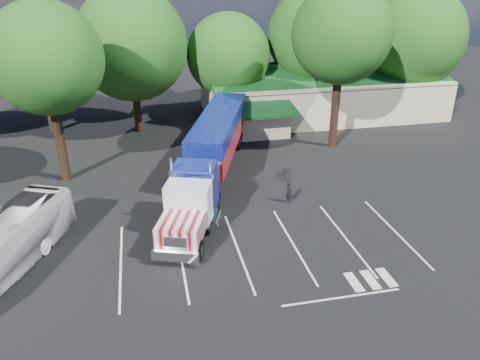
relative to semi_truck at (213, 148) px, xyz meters
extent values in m
plane|color=black|center=(-0.21, -3.86, -2.46)|extent=(120.00, 120.00, 0.00)
cube|color=beige|center=(13.79, 14.14, -0.46)|extent=(24.00, 11.00, 4.00)
cube|color=#13421B|center=(13.79, 11.74, 2.04)|extent=(24.20, 6.25, 2.10)
cube|color=#13421B|center=(13.79, 16.54, 2.04)|extent=(24.20, 6.25, 2.10)
cube|color=beige|center=(5.79, 8.44, -1.06)|extent=(5.00, 2.50, 2.80)
cube|color=#13421B|center=(5.79, 7.14, 0.44)|extent=(5.40, 3.19, 0.80)
cylinder|color=black|center=(-13.21, 13.94, -0.46)|extent=(0.70, 0.70, 4.00)
sphere|color=#204814|center=(-13.21, 13.94, 4.69)|extent=(8.40, 8.40, 8.40)
cylinder|color=black|center=(-5.21, 12.34, -0.31)|extent=(0.70, 0.70, 4.30)
sphere|color=#204814|center=(-5.21, 12.34, 5.59)|extent=(10.00, 10.00, 10.00)
cylinder|color=black|center=(3.79, 13.64, -0.66)|extent=(0.70, 0.70, 3.60)
sphere|color=#204814|center=(3.79, 13.64, 4.14)|extent=(8.00, 8.00, 8.00)
cylinder|color=black|center=(12.79, 14.14, -0.21)|extent=(0.70, 0.70, 4.50)
sphere|color=#204814|center=(12.79, 14.14, 5.64)|extent=(9.60, 9.60, 9.60)
cylinder|color=black|center=(22.79, 12.94, -0.51)|extent=(0.70, 0.70, 3.90)
sphere|color=#204814|center=(22.79, 12.94, 5.34)|extent=(10.40, 10.40, 10.40)
cylinder|color=black|center=(-10.71, 2.14, 0.54)|extent=(0.70, 0.70, 6.00)
sphere|color=#204814|center=(-10.71, 2.14, 6.39)|extent=(7.60, 7.60, 7.60)
cylinder|color=black|center=(11.29, 4.64, 0.79)|extent=(0.70, 0.70, 6.50)
sphere|color=#204814|center=(11.29, 4.64, 7.04)|extent=(8.00, 8.00, 8.00)
cube|color=black|center=(-2.48, -7.08, -1.70)|extent=(3.31, 7.03, 0.25)
cube|color=white|center=(-3.74, -10.66, -1.81)|extent=(2.47, 1.08, 0.56)
cube|color=white|center=(-3.68, -10.47, -1.20)|extent=(1.19, 0.52, 0.91)
cube|color=white|center=(-3.29, -9.37, -1.00)|extent=(3.01, 3.07, 1.17)
cube|color=silver|center=(-2.62, -7.46, -0.39)|extent=(2.93, 2.37, 2.33)
cube|color=black|center=(-2.84, -8.08, 0.12)|extent=(2.23, 0.85, 1.01)
cube|color=white|center=(-2.33, -6.65, 0.93)|extent=(2.52, 0.97, 0.25)
cube|color=navy|center=(-2.01, -5.74, -0.18)|extent=(3.06, 2.75, 2.74)
cylinder|color=white|center=(-3.42, -6.21, 0.17)|extent=(0.23, 0.23, 3.45)
cylinder|color=white|center=(-1.22, -6.98, 0.17)|extent=(0.23, 0.23, 3.45)
cylinder|color=white|center=(-3.74, -6.53, -1.70)|extent=(1.17, 1.75, 0.67)
cylinder|color=white|center=(-1.16, -7.43, -1.70)|extent=(1.17, 1.75, 0.67)
cube|color=white|center=(0.91, 2.58, -0.29)|extent=(6.78, 13.11, 1.52)
cube|color=#090956|center=(0.91, 2.58, 1.08)|extent=(6.78, 13.11, 1.22)
cube|color=black|center=(2.32, 6.60, -1.60)|extent=(2.32, 3.75, 0.35)
cube|color=black|center=(-1.58, -2.35, -1.76)|extent=(0.16, 0.16, 1.42)
cube|color=black|center=(-0.24, -2.82, -1.76)|extent=(0.16, 0.16, 1.42)
cube|color=white|center=(3.09, 8.80, -2.01)|extent=(2.34, 0.92, 0.12)
cylinder|color=black|center=(-4.46, -9.50, -1.91)|extent=(0.70, 1.17, 1.11)
cylinder|color=black|center=(-2.45, -10.20, -1.91)|extent=(0.70, 1.17, 1.11)
cylinder|color=black|center=(-2.92, -5.10, -1.91)|extent=(0.70, 1.17, 1.11)
cylinder|color=black|center=(-0.91, -5.80, -1.91)|extent=(0.70, 1.17, 1.11)
cylinder|color=black|center=(-2.55, -4.05, -1.91)|extent=(0.70, 1.17, 1.11)
cylinder|color=black|center=(-0.54, -4.75, -1.91)|extent=(0.70, 1.17, 1.11)
cylinder|color=black|center=(1.04, 6.19, -1.91)|extent=(0.70, 1.17, 1.11)
cylinder|color=black|center=(3.05, 5.48, -1.91)|extent=(0.70, 1.17, 1.11)
cylinder|color=black|center=(1.45, 7.33, -1.91)|extent=(0.70, 1.17, 1.11)
cylinder|color=black|center=(3.46, 6.63, -1.91)|extent=(0.70, 1.17, 1.11)
imported|color=black|center=(4.29, -4.85, -1.67)|extent=(0.48, 0.64, 1.59)
imported|color=black|center=(5.29, -0.88, -2.01)|extent=(0.88, 1.79, 0.90)
imported|color=#A3A5AA|center=(4.79, 10.14, -1.76)|extent=(4.51, 2.78, 1.40)
camera|label=1|loc=(-4.76, -31.40, 12.05)|focal=35.00mm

